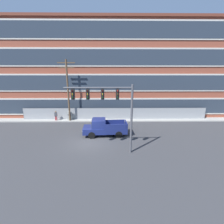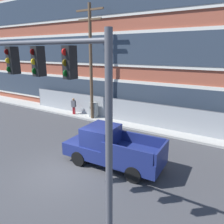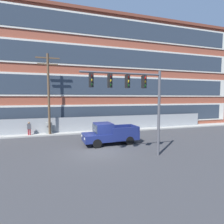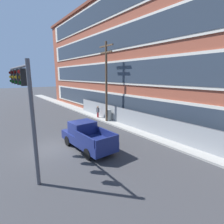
{
  "view_description": "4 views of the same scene",
  "coord_description": "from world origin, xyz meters",
  "px_view_note": "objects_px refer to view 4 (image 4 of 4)",
  "views": [
    {
      "loc": [
        2.37,
        -15.13,
        7.1
      ],
      "look_at": [
        2.62,
        4.29,
        2.37
      ],
      "focal_mm": 24.0,
      "sensor_mm": 36.0,
      "label": 1
    },
    {
      "loc": [
        7.28,
        -6.77,
        5.85
      ],
      "look_at": [
        -0.27,
        5.12,
        1.91
      ],
      "focal_mm": 35.0,
      "sensor_mm": 36.0,
      "label": 2
    },
    {
      "loc": [
        -2.89,
        -13.72,
        4.4
      ],
      "look_at": [
        2.59,
        4.38,
        2.87
      ],
      "focal_mm": 28.0,
      "sensor_mm": 36.0,
      "label": 3
    },
    {
      "loc": [
        13.26,
        -3.94,
        5.63
      ],
      "look_at": [
        0.92,
        5.02,
        2.44
      ],
      "focal_mm": 28.0,
      "sensor_mm": 36.0,
      "label": 4
    }
  ],
  "objects_px": {
    "traffic_signal_mast": "(23,91)",
    "pedestrian_near_cabinet": "(98,111)",
    "electrical_cabinet": "(108,116)",
    "utility_pole_near_corner": "(106,79)",
    "pickup_truck_navy": "(87,137)"
  },
  "relations": [
    {
      "from": "traffic_signal_mast",
      "to": "pedestrian_near_cabinet",
      "type": "distance_m",
      "value": 13.76
    },
    {
      "from": "traffic_signal_mast",
      "to": "electrical_cabinet",
      "type": "distance_m",
      "value": 12.77
    },
    {
      "from": "pedestrian_near_cabinet",
      "to": "electrical_cabinet",
      "type": "bearing_deg",
      "value": 5.26
    },
    {
      "from": "utility_pole_near_corner",
      "to": "traffic_signal_mast",
      "type": "bearing_deg",
      "value": -57.74
    },
    {
      "from": "traffic_signal_mast",
      "to": "utility_pole_near_corner",
      "type": "height_order",
      "value": "utility_pole_near_corner"
    },
    {
      "from": "utility_pole_near_corner",
      "to": "pickup_truck_navy",
      "type": "bearing_deg",
      "value": -45.39
    },
    {
      "from": "pickup_truck_navy",
      "to": "electrical_cabinet",
      "type": "relative_size",
      "value": 3.56
    },
    {
      "from": "traffic_signal_mast",
      "to": "utility_pole_near_corner",
      "type": "distance_m",
      "value": 11.83
    },
    {
      "from": "utility_pole_near_corner",
      "to": "pedestrian_near_cabinet",
      "type": "bearing_deg",
      "value": 177.37
    },
    {
      "from": "traffic_signal_mast",
      "to": "pickup_truck_navy",
      "type": "xyz_separation_m",
      "value": [
        -0.66,
        4.27,
        -3.83
      ]
    },
    {
      "from": "electrical_cabinet",
      "to": "utility_pole_near_corner",
      "type": "bearing_deg",
      "value": -75.64
    },
    {
      "from": "utility_pole_near_corner",
      "to": "electrical_cabinet",
      "type": "relative_size",
      "value": 6.25
    },
    {
      "from": "electrical_cabinet",
      "to": "pedestrian_near_cabinet",
      "type": "xyz_separation_m",
      "value": [
        -2.14,
        -0.2,
        0.22
      ]
    },
    {
      "from": "pedestrian_near_cabinet",
      "to": "utility_pole_near_corner",
      "type": "bearing_deg",
      "value": -2.63
    },
    {
      "from": "pickup_truck_navy",
      "to": "utility_pole_near_corner",
      "type": "bearing_deg",
      "value": 134.61
    }
  ]
}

